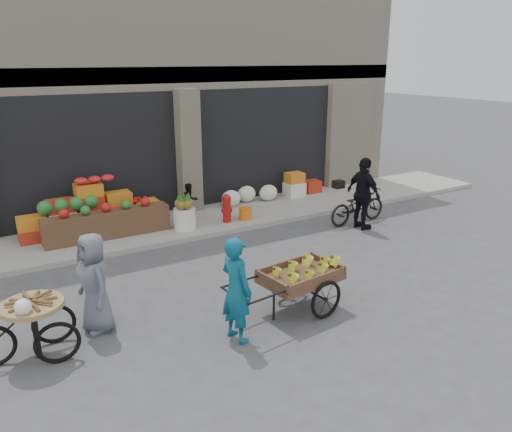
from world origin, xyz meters
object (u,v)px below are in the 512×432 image
pineapple_bin (185,219)px  orange_bucket (246,213)px  vendor_grey (94,283)px  fire_hydrant (227,207)px  cyclist (363,194)px  bicycle (357,206)px  tricycle_cart (33,321)px  seated_person (190,202)px  banana_cart (299,274)px  vendor_woman (236,289)px

pineapple_bin → orange_bucket: bearing=-3.6°
orange_bucket → vendor_grey: 5.59m
orange_bucket → pineapple_bin: bearing=176.4°
fire_hydrant → vendor_grey: vendor_grey is taller
fire_hydrant → cyclist: (2.77, -1.83, 0.38)m
bicycle → tricycle_cart: bearing=104.2°
seated_person → cyclist: 4.27m
orange_bucket → banana_cart: 4.66m
fire_hydrant → vendor_woman: (-2.27, -4.70, 0.31)m
pineapple_bin → bicycle: 4.33m
tricycle_cart → bicycle: size_ratio=0.84×
banana_cart → bicycle: (3.96, 3.02, -0.21)m
seated_person → banana_cart: (-0.29, -5.10, 0.08)m
bicycle → pineapple_bin: bearing=68.2°
bicycle → banana_cart: bearing=125.5°
pineapple_bin → vendor_grey: 4.48m
pineapple_bin → tricycle_cart: bearing=-135.4°
tricycle_cart → vendor_grey: 1.01m
vendor_grey → cyclist: (6.75, 1.53, 0.10)m
banana_cart → orange_bucket: bearing=64.5°
orange_bucket → cyclist: cyclist is taller
orange_bucket → vendor_woman: size_ratio=0.20×
tricycle_cart → vendor_grey: bearing=25.0°
fire_hydrant → seated_person: 0.96m
pineapple_bin → fire_hydrant: (1.10, -0.05, 0.13)m
seated_person → tricycle_cart: 6.05m
seated_person → vendor_woman: bearing=-116.4°
fire_hydrant → cyclist: bearing=-33.4°
tricycle_cart → vendor_woman: bearing=-16.0°
banana_cart → vendor_woman: bearing=-175.8°
pineapple_bin → banana_cart: 4.51m
orange_bucket → vendor_grey: vendor_grey is taller
banana_cart → bicycle: banana_cart is taller
orange_bucket → cyclist: 2.95m
vendor_grey → seated_person: bearing=131.0°
tricycle_cart → vendor_grey: (0.92, 0.34, 0.22)m
fire_hydrant → orange_bucket: (0.50, -0.05, -0.23)m
bicycle → cyclist: cyclist is taller
seated_person → tricycle_cart: (-4.20, -4.34, -0.02)m
cyclist → vendor_woman: bearing=117.8°
pineapple_bin → tricycle_cart: tricycle_cart is taller
orange_bucket → vendor_woman: 5.44m
banana_cart → tricycle_cart: 3.99m
vendor_grey → bicycle: 7.22m
pineapple_bin → seated_person: size_ratio=0.56×
orange_bucket → banana_cart: (-1.49, -4.40, 0.39)m
vendor_grey → pineapple_bin: bearing=130.1°
vendor_woman → vendor_grey: bearing=41.1°
fire_hydrant → vendor_grey: (-3.98, -3.36, 0.28)m
pineapple_bin → orange_bucket: (1.60, -0.10, -0.10)m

